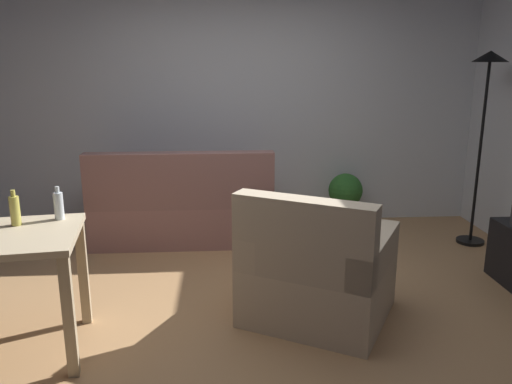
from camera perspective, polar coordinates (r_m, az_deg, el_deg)
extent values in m
cube|color=tan|center=(3.70, -1.06, -13.47)|extent=(5.20, 4.40, 0.02)
cube|color=silver|center=(5.48, -2.26, 10.54)|extent=(5.20, 0.10, 2.70)
cube|color=#996B66|center=(5.16, -8.01, -2.86)|extent=(1.72, 0.84, 0.40)
cube|color=#8C625D|center=(4.71, -8.49, 1.26)|extent=(1.72, 0.16, 0.52)
cube|color=#926661|center=(5.08, 0.69, 0.63)|extent=(0.16, 0.84, 0.22)
cube|color=#926661|center=(5.20, -16.74, 0.33)|extent=(0.16, 0.84, 0.22)
cylinder|color=black|center=(5.43, 22.76, -5.06)|extent=(0.26, 0.26, 0.03)
cylinder|color=black|center=(5.22, 23.67, 3.84)|extent=(0.03, 0.03, 1.68)
cone|color=black|center=(5.15, 24.69, 13.59)|extent=(0.32, 0.32, 0.10)
cube|color=tan|center=(3.06, -20.14, -12.96)|extent=(0.07, 0.07, 0.72)
cube|color=tan|center=(3.61, -18.72, -8.50)|extent=(0.07, 0.07, 0.72)
cylinder|color=brown|center=(5.56, 9.83, -2.62)|extent=(0.24, 0.24, 0.22)
sphere|color=#2D6B28|center=(5.49, 9.95, 0.17)|extent=(0.36, 0.36, 0.36)
cube|color=beige|center=(3.62, 6.99, -10.53)|extent=(1.19, 1.17, 0.40)
cube|color=#C0AD91|center=(3.15, 5.27, -5.34)|extent=(0.86, 0.58, 0.52)
cube|color=#C8B597|center=(3.41, 13.09, -6.74)|extent=(0.55, 0.81, 0.22)
cube|color=#C8B597|center=(3.62, 1.57, -5.10)|extent=(0.55, 0.81, 0.22)
cylinder|color=#BCB24C|center=(3.38, -25.29, -1.92)|extent=(0.06, 0.06, 0.18)
cylinder|color=#BCB24C|center=(3.36, -25.49, -0.13)|extent=(0.03, 0.03, 0.04)
cylinder|color=silver|center=(3.40, -21.14, -1.48)|extent=(0.06, 0.06, 0.17)
cylinder|color=silver|center=(3.38, -21.31, 0.24)|extent=(0.03, 0.03, 0.04)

